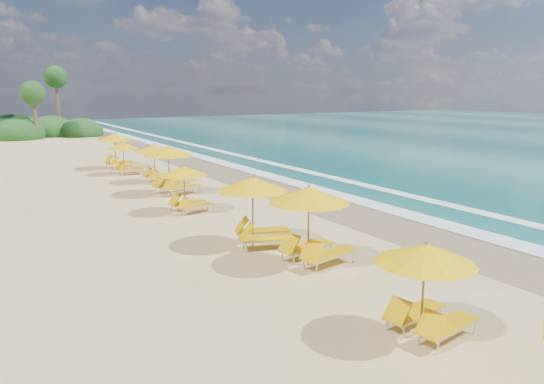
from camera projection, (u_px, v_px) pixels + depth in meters
name	position (u px, v px, depth m)	size (l,w,h in m)	color
ground	(272.00, 221.00, 20.51)	(160.00, 160.00, 0.00)	#D6BB7D
wet_sand	(348.00, 209.00, 22.54)	(4.00, 160.00, 0.01)	#7F674C
surf_foam	(392.00, 202.00, 23.91)	(4.00, 160.00, 0.01)	white
station_2	(428.00, 283.00, 10.66)	(2.54, 2.40, 2.17)	olive
station_3	(313.00, 219.00, 15.13)	(2.98, 2.83, 2.52)	olive
station_4	(258.00, 206.00, 16.99)	(3.13, 3.06, 2.46)	olive
station_5	(188.00, 186.00, 21.73)	(2.50, 2.38, 2.11)	olive
station_6	(172.00, 166.00, 25.54)	(3.16, 3.04, 2.57)	olive
station_7	(157.00, 160.00, 28.85)	(2.54, 2.36, 2.28)	olive
station_8	(126.00, 156.00, 31.68)	(2.24, 2.06, 2.09)	olive
station_9	(118.00, 148.00, 33.95)	(2.95, 2.82, 2.47)	olive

